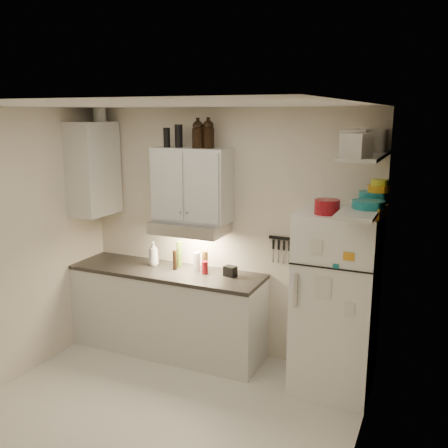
% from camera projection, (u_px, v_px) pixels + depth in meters
% --- Properties ---
extents(floor, '(3.20, 3.00, 0.02)m').
position_uv_depth(floor, '(153.00, 424.00, 4.19)').
color(floor, silver).
rests_on(floor, ground).
extents(ceiling, '(3.20, 3.00, 0.02)m').
position_uv_depth(ceiling, '(142.00, 103.00, 3.62)').
color(ceiling, white).
rests_on(ceiling, ground).
extents(back_wall, '(3.20, 0.02, 2.60)m').
position_uv_depth(back_wall, '(226.00, 234.00, 5.25)').
color(back_wall, beige).
rests_on(back_wall, ground).
extents(right_wall, '(0.02, 3.00, 2.60)m').
position_uv_depth(right_wall, '(358.00, 307.00, 3.26)').
color(right_wall, beige).
rests_on(right_wall, ground).
extents(base_cabinet, '(2.10, 0.60, 0.88)m').
position_uv_depth(base_cabinet, '(168.00, 312.00, 5.38)').
color(base_cabinet, silver).
rests_on(base_cabinet, floor).
extents(countertop, '(2.10, 0.62, 0.04)m').
position_uv_depth(countertop, '(167.00, 272.00, 5.28)').
color(countertop, '#2C2926').
rests_on(countertop, base_cabinet).
extents(upper_cabinet, '(0.80, 0.33, 0.75)m').
position_uv_depth(upper_cabinet, '(192.00, 185.00, 5.10)').
color(upper_cabinet, silver).
rests_on(upper_cabinet, back_wall).
extents(side_cabinet, '(0.33, 0.55, 1.00)m').
position_uv_depth(side_cabinet, '(93.00, 169.00, 5.40)').
color(side_cabinet, silver).
rests_on(side_cabinet, left_wall).
extents(range_hood, '(0.76, 0.46, 0.12)m').
position_uv_depth(range_hood, '(190.00, 227.00, 5.14)').
color(range_hood, silver).
rests_on(range_hood, back_wall).
extents(fridge, '(0.70, 0.68, 1.70)m').
position_uv_depth(fridge, '(336.00, 303.00, 4.54)').
color(fridge, white).
rests_on(fridge, floor).
extents(shelf_hi, '(0.30, 0.95, 0.03)m').
position_uv_depth(shelf_hi, '(365.00, 156.00, 4.05)').
color(shelf_hi, silver).
rests_on(shelf_hi, right_wall).
extents(shelf_lo, '(0.30, 0.95, 0.03)m').
position_uv_depth(shelf_lo, '(362.00, 209.00, 4.14)').
color(shelf_lo, silver).
rests_on(shelf_lo, right_wall).
extents(knife_strip, '(0.42, 0.02, 0.03)m').
position_uv_depth(knife_strip, '(289.00, 239.00, 4.95)').
color(knife_strip, black).
rests_on(knife_strip, back_wall).
extents(dutch_oven, '(0.25, 0.25, 0.13)m').
position_uv_depth(dutch_oven, '(327.00, 207.00, 4.23)').
color(dutch_oven, maroon).
rests_on(dutch_oven, fridge).
extents(book_stack, '(0.26, 0.31, 0.09)m').
position_uv_depth(book_stack, '(371.00, 211.00, 4.14)').
color(book_stack, orange).
rests_on(book_stack, fridge).
extents(spice_jar, '(0.08, 0.08, 0.11)m').
position_uv_depth(spice_jar, '(355.00, 206.00, 4.29)').
color(spice_jar, silver).
rests_on(spice_jar, fridge).
extents(stock_pot, '(0.35, 0.35, 0.20)m').
position_uv_depth(stock_pot, '(371.00, 140.00, 4.28)').
color(stock_pot, silver).
rests_on(stock_pot, shelf_hi).
extents(tin_a, '(0.21, 0.19, 0.20)m').
position_uv_depth(tin_a, '(355.00, 142.00, 3.93)').
color(tin_a, '#AAAAAD').
rests_on(tin_a, shelf_hi).
extents(tin_b, '(0.23, 0.23, 0.18)m').
position_uv_depth(tin_b, '(356.00, 145.00, 3.68)').
color(tin_b, '#AAAAAD').
rests_on(tin_b, shelf_hi).
extents(bowl_teal, '(0.25, 0.25, 0.10)m').
position_uv_depth(bowl_teal, '(373.00, 197.00, 4.35)').
color(bowl_teal, '#177B82').
rests_on(bowl_teal, shelf_lo).
extents(bowl_orange, '(0.20, 0.20, 0.06)m').
position_uv_depth(bowl_orange, '(379.00, 189.00, 4.31)').
color(bowl_orange, orange).
rests_on(bowl_orange, bowl_teal).
extents(bowl_yellow, '(0.15, 0.15, 0.05)m').
position_uv_depth(bowl_yellow, '(380.00, 182.00, 4.30)').
color(bowl_yellow, gold).
rests_on(bowl_yellow, bowl_orange).
extents(plates, '(0.31, 0.31, 0.07)m').
position_uv_depth(plates, '(368.00, 204.00, 4.08)').
color(plates, '#177B82').
rests_on(plates, shelf_lo).
extents(growler_a, '(0.14, 0.14, 0.28)m').
position_uv_depth(growler_a, '(198.00, 134.00, 4.91)').
color(growler_a, black).
rests_on(growler_a, upper_cabinet).
extents(growler_b, '(0.16, 0.16, 0.28)m').
position_uv_depth(growler_b, '(208.00, 134.00, 4.91)').
color(growler_b, black).
rests_on(growler_b, upper_cabinet).
extents(thermos_a, '(0.08, 0.08, 0.23)m').
position_uv_depth(thermos_a, '(179.00, 136.00, 5.04)').
color(thermos_a, black).
rests_on(thermos_a, upper_cabinet).
extents(thermos_b, '(0.09, 0.09, 0.20)m').
position_uv_depth(thermos_b, '(167.00, 138.00, 5.04)').
color(thermos_b, black).
rests_on(thermos_b, upper_cabinet).
extents(side_jar, '(0.18, 0.18, 0.18)m').
position_uv_depth(side_jar, '(100.00, 113.00, 5.37)').
color(side_jar, silver).
rests_on(side_jar, side_cabinet).
extents(soap_bottle, '(0.13, 0.14, 0.30)m').
position_uv_depth(soap_bottle, '(153.00, 252.00, 5.40)').
color(soap_bottle, silver).
rests_on(soap_bottle, countertop).
extents(pepper_mill, '(0.08, 0.08, 0.20)m').
position_uv_depth(pepper_mill, '(205.00, 261.00, 5.25)').
color(pepper_mill, brown).
rests_on(pepper_mill, countertop).
extents(oil_bottle, '(0.06, 0.06, 0.28)m').
position_uv_depth(oil_bottle, '(179.00, 254.00, 5.34)').
color(oil_bottle, '#4E711C').
rests_on(oil_bottle, countertop).
extents(vinegar_bottle, '(0.05, 0.05, 0.21)m').
position_uv_depth(vinegar_bottle, '(175.00, 260.00, 5.26)').
color(vinegar_bottle, black).
rests_on(vinegar_bottle, countertop).
extents(clear_bottle, '(0.09, 0.09, 0.21)m').
position_uv_depth(clear_bottle, '(197.00, 262.00, 5.20)').
color(clear_bottle, silver).
rests_on(clear_bottle, countertop).
extents(red_jar, '(0.08, 0.08, 0.13)m').
position_uv_depth(red_jar, '(205.00, 268.00, 5.13)').
color(red_jar, maroon).
rests_on(red_jar, countertop).
extents(caddy, '(0.14, 0.11, 0.11)m').
position_uv_depth(caddy, '(230.00, 271.00, 5.06)').
color(caddy, black).
rests_on(caddy, countertop).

